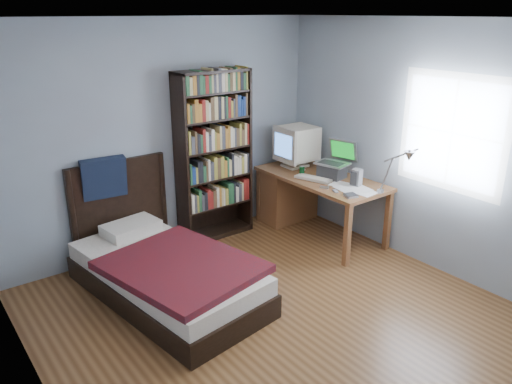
% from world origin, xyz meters
% --- Properties ---
extents(room, '(4.20, 4.24, 2.50)m').
position_xyz_m(room, '(0.03, -0.00, 1.25)').
color(room, '#59351A').
rests_on(room, ground).
extents(desk, '(0.75, 1.60, 0.73)m').
position_xyz_m(desk, '(1.51, 1.64, 0.42)').
color(desk, brown).
rests_on(desk, floor).
extents(crt_monitor, '(0.45, 0.42, 0.51)m').
position_xyz_m(crt_monitor, '(1.54, 1.69, 1.02)').
color(crt_monitor, beige).
rests_on(crt_monitor, desk).
extents(laptop, '(0.42, 0.41, 0.43)m').
position_xyz_m(laptop, '(1.60, 1.10, 0.85)').
color(laptop, '#2D2D30').
rests_on(laptop, desk).
extents(desk_lamp, '(0.22, 0.49, 0.57)m').
position_xyz_m(desk_lamp, '(1.52, 0.08, 1.19)').
color(desk_lamp, '#99999E').
rests_on(desk_lamp, desk).
extents(keyboard, '(0.28, 0.45, 0.04)m').
position_xyz_m(keyboard, '(1.36, 1.17, 0.74)').
color(keyboard, '#BFB29F').
rests_on(keyboard, desk).
extents(speaker, '(0.12, 0.12, 0.19)m').
position_xyz_m(speaker, '(1.59, 0.73, 0.83)').
color(speaker, gray).
rests_on(speaker, desk).
extents(soda_can, '(0.06, 0.06, 0.11)m').
position_xyz_m(soda_can, '(1.36, 1.38, 0.79)').
color(soda_can, '#07350B').
rests_on(soda_can, desk).
extents(mouse, '(0.06, 0.10, 0.04)m').
position_xyz_m(mouse, '(1.50, 1.52, 0.75)').
color(mouse, silver).
rests_on(mouse, desk).
extents(phone_silver, '(0.09, 0.11, 0.02)m').
position_xyz_m(phone_silver, '(1.25, 0.88, 0.74)').
color(phone_silver, '#B4B4B8').
rests_on(phone_silver, desk).
extents(phone_grey, '(0.07, 0.09, 0.02)m').
position_xyz_m(phone_grey, '(1.26, 0.73, 0.74)').
color(phone_grey, gray).
rests_on(phone_grey, desk).
extents(external_drive, '(0.15, 0.15, 0.02)m').
position_xyz_m(external_drive, '(1.29, 0.53, 0.74)').
color(external_drive, gray).
rests_on(external_drive, desk).
extents(bookshelf, '(0.88, 0.30, 1.95)m').
position_xyz_m(bookshelf, '(0.51, 1.94, 0.98)').
color(bookshelf, black).
rests_on(bookshelf, floor).
extents(bed, '(1.32, 2.14, 1.16)m').
position_xyz_m(bed, '(-0.61, 1.13, 0.26)').
color(bed, black).
rests_on(bed, floor).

